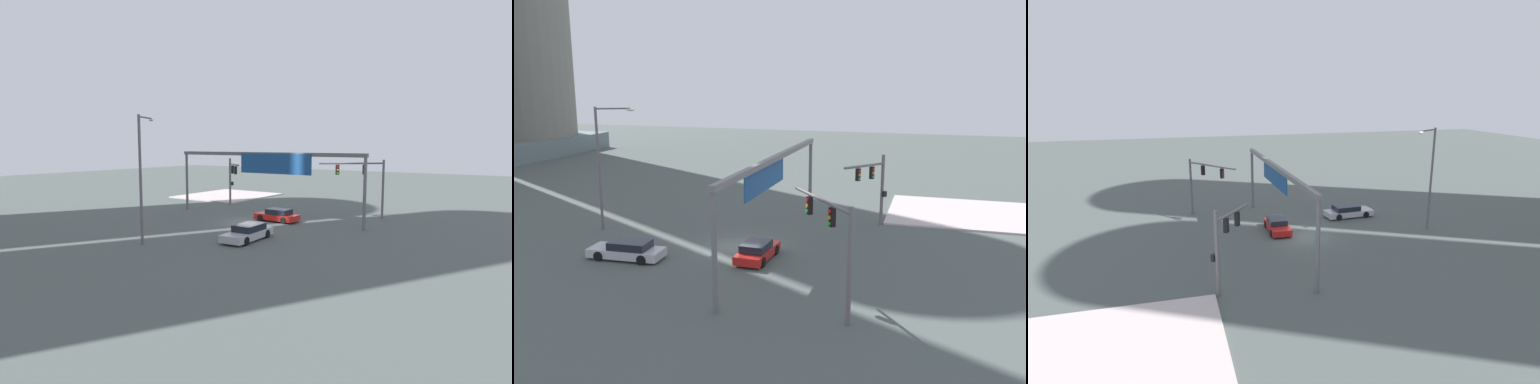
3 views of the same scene
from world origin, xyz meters
TOP-DOWN VIEW (x-y plane):
  - ground_plane at (0.00, 0.00)m, footprint 163.72×163.72m
  - sidewalk_corner at (14.44, -15.15)m, footprint 10.88×12.37m
  - traffic_signal_near_corner at (8.28, -8.22)m, footprint 3.38×2.98m
  - traffic_signal_opposite_side at (-8.33, -8.11)m, footprint 5.19×4.06m
  - streetlamp_curved_arm at (1.30, 11.40)m, footprint 1.58×2.66m
  - overhead_sign_gantry at (-0.36, -2.57)m, footprint 21.01×0.43m
  - sedan_car_approaching at (-1.98, -2.02)m, footprint 4.28×1.97m
  - sedan_car_waiting_far at (-4.34, 6.08)m, footprint 2.16×4.97m

SIDE VIEW (x-z plane):
  - ground_plane at x=0.00m, z-range 0.00..0.00m
  - sidewalk_corner at x=14.44m, z-range 0.00..0.15m
  - sedan_car_approaching at x=-1.98m, z-range -0.03..1.18m
  - sedan_car_waiting_far at x=-4.34m, z-range -0.03..1.18m
  - traffic_signal_near_corner at x=8.28m, z-range 0.79..6.42m
  - traffic_signal_opposite_side at x=-8.33m, z-range 1.23..7.05m
  - streetlamp_curved_arm at x=1.30m, z-range 0.73..10.14m
  - overhead_sign_gantry at x=-0.36m, z-range 2.19..8.73m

